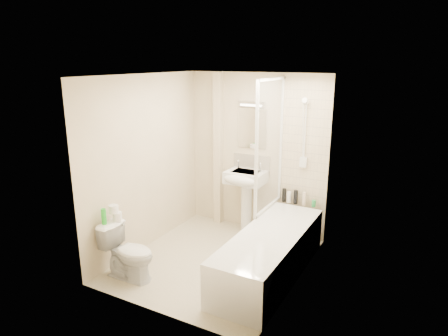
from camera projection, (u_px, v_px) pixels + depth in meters
The scene contains 24 objects.
floor at pixel (216, 261), 5.28m from camera, with size 2.50×2.50×0.00m, color beige.
wall_back at pixel (256, 154), 6.02m from camera, with size 2.20×0.02×2.40m, color beige.
wall_left at pixel (145, 163), 5.46m from camera, with size 0.02×2.50×2.40m, color beige.
wall_right at pixel (301, 187), 4.45m from camera, with size 0.02×2.50×2.40m, color beige.
ceiling at pixel (214, 75), 4.64m from camera, with size 2.20×2.50×0.02m, color white.
tile_back at pixel (305, 144), 5.60m from camera, with size 0.70×0.01×1.75m, color beige.
tile_right at pixel (301, 167), 4.42m from camera, with size 0.01×2.10×1.75m, color beige.
pipe_boxing at pixel (218, 150), 6.25m from camera, with size 0.12×0.12×2.40m, color beige.
splashback at pixel (252, 164), 6.09m from camera, with size 0.60×0.01×0.30m, color beige.
mirror at pixel (252, 129), 5.94m from camera, with size 0.46×0.01×0.60m, color white.
strip_light at pixel (252, 104), 5.82m from camera, with size 0.42×0.07×0.07m, color silver.
bathtub at pixel (270, 253), 4.88m from camera, with size 0.70×2.10×0.55m.
shower_screen at pixel (270, 146), 5.38m from camera, with size 0.04×0.92×1.80m.
shower_fixture at pixel (304, 136), 5.53m from camera, with size 0.10×0.16×0.99m.
pedestal_sink at pixel (245, 184), 5.96m from camera, with size 0.57×0.51×1.10m.
bottle_black_a at pixel (284, 195), 5.86m from camera, with size 0.06×0.06×0.20m, color black.
bottle_white_a at pixel (289, 197), 5.83m from camera, with size 0.06×0.06×0.16m, color white.
bottle_black_b at pixel (296, 197), 5.78m from camera, with size 0.06×0.06×0.20m, color black.
bottle_cream at pixel (304, 199), 5.72m from camera, with size 0.05×0.05×0.19m, color beige.
bottle_green at pixel (314, 203), 5.66m from camera, with size 0.06×0.06×0.10m, color green.
toilet at pixel (129, 252), 4.80m from camera, with size 0.67×0.39×0.67m, color white.
toilet_roll_lower at pixel (117, 216), 4.86m from camera, with size 0.11×0.11×0.10m, color white.
toilet_roll_upper at pixel (113, 209), 4.83m from camera, with size 0.12×0.12×0.10m, color white.
green_bottle at pixel (104, 217), 4.74m from camera, with size 0.06×0.06×0.19m, color green.
Camera 1 is at (2.37, -4.13, 2.59)m, focal length 32.00 mm.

